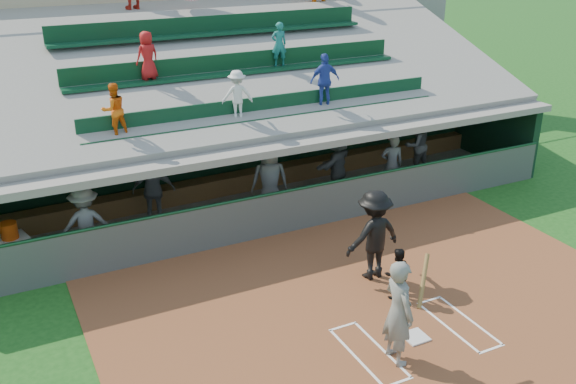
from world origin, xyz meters
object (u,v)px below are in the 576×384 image
batter_at_plate (399,312)px  catcher (397,274)px  water_cooler (9,231)px  home_plate (415,337)px  white_table (10,253)px

batter_at_plate → catcher: (1.18, 1.67, -0.43)m
catcher → water_cooler: 8.38m
home_plate → white_table: size_ratio=0.53×
white_table → home_plate: bearing=-57.9°
white_table → catcher: bearing=-49.2°
batter_at_plate → catcher: size_ratio=1.76×
batter_at_plate → white_table: (-5.76, 6.45, -0.61)m
batter_at_plate → white_table: batter_at_plate is taller
home_plate → catcher: bearing=70.2°
home_plate → batter_at_plate: (-0.70, -0.35, 0.97)m
catcher → water_cooler: (-6.88, 4.78, 0.36)m
catcher → water_cooler: catcher is taller
batter_at_plate → water_cooler: (-5.70, 6.44, -0.06)m
home_plate → batter_at_plate: batter_at_plate is taller
white_table → water_cooler: 0.55m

